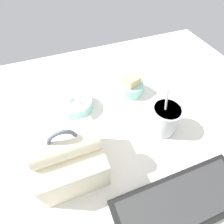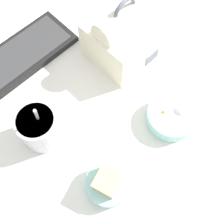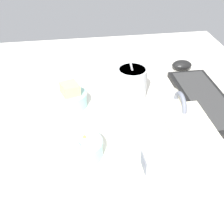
{
  "view_description": "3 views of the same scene",
  "coord_description": "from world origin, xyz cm",
  "px_view_note": "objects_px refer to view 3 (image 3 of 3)",
  "views": [
    {
      "loc": [
        13.49,
        32.12,
        54.05
      ],
      "look_at": [
        -0.11,
        -4.11,
        7.0
      ],
      "focal_mm": 28.0,
      "sensor_mm": 36.0,
      "label": 1
    },
    {
      "loc": [
        -19.91,
        -24.29,
        70.12
      ],
      "look_at": [
        -0.11,
        -4.11,
        7.0
      ],
      "focal_mm": 45.0,
      "sensor_mm": 36.0,
      "label": 2
    },
    {
      "loc": [
        72.8,
        -15.38,
        58.95
      ],
      "look_at": [
        -0.11,
        -4.11,
        7.0
      ],
      "focal_mm": 50.0,
      "sensor_mm": 36.0,
      "label": 3
    }
  ],
  "objects_px": {
    "lunch_bag": "(175,138)",
    "bento_bowl_sandwich": "(71,98)",
    "keyboard": "(205,99)",
    "bento_bowl_snacks": "(79,148)",
    "computer_mouse": "(182,65)",
    "soup_cup": "(132,82)"
  },
  "relations": [
    {
      "from": "soup_cup",
      "to": "keyboard",
      "type": "bearing_deg",
      "value": 72.6
    },
    {
      "from": "bento_bowl_snacks",
      "to": "keyboard",
      "type": "bearing_deg",
      "value": 113.82
    },
    {
      "from": "keyboard",
      "to": "soup_cup",
      "type": "xyz_separation_m",
      "value": [
        -0.07,
        -0.23,
        0.04
      ]
    },
    {
      "from": "bento_bowl_snacks",
      "to": "soup_cup",
      "type": "bearing_deg",
      "value": 143.22
    },
    {
      "from": "lunch_bag",
      "to": "bento_bowl_sandwich",
      "type": "height_order",
      "value": "lunch_bag"
    },
    {
      "from": "lunch_bag",
      "to": "soup_cup",
      "type": "xyz_separation_m",
      "value": [
        -0.32,
        -0.04,
        -0.02
      ]
    },
    {
      "from": "bento_bowl_snacks",
      "to": "computer_mouse",
      "type": "height_order",
      "value": "bento_bowl_snacks"
    },
    {
      "from": "keyboard",
      "to": "computer_mouse",
      "type": "height_order",
      "value": "computer_mouse"
    },
    {
      "from": "lunch_bag",
      "to": "bento_bowl_snacks",
      "type": "xyz_separation_m",
      "value": [
        -0.06,
        -0.24,
        -0.05
      ]
    },
    {
      "from": "lunch_bag",
      "to": "soup_cup",
      "type": "relative_size",
      "value": 1.19
    },
    {
      "from": "bento_bowl_sandwich",
      "to": "keyboard",
      "type": "bearing_deg",
      "value": 84.06
    },
    {
      "from": "keyboard",
      "to": "bento_bowl_sandwich",
      "type": "xyz_separation_m",
      "value": [
        -0.05,
        -0.44,
        0.02
      ]
    },
    {
      "from": "bento_bowl_sandwich",
      "to": "bento_bowl_snacks",
      "type": "distance_m",
      "value": 0.24
    },
    {
      "from": "bento_bowl_snacks",
      "to": "bento_bowl_sandwich",
      "type": "bearing_deg",
      "value": -177.75
    },
    {
      "from": "keyboard",
      "to": "computer_mouse",
      "type": "bearing_deg",
      "value": 179.73
    },
    {
      "from": "lunch_bag",
      "to": "bento_bowl_sandwich",
      "type": "relative_size",
      "value": 2.0
    },
    {
      "from": "bento_bowl_sandwich",
      "to": "computer_mouse",
      "type": "relative_size",
      "value": 1.32
    },
    {
      "from": "lunch_bag",
      "to": "soup_cup",
      "type": "bearing_deg",
      "value": -173.05
    },
    {
      "from": "lunch_bag",
      "to": "computer_mouse",
      "type": "xyz_separation_m",
      "value": [
        -0.49,
        0.19,
        -0.06
      ]
    },
    {
      "from": "keyboard",
      "to": "bento_bowl_sandwich",
      "type": "distance_m",
      "value": 0.44
    },
    {
      "from": "soup_cup",
      "to": "computer_mouse",
      "type": "bearing_deg",
      "value": 124.75
    },
    {
      "from": "lunch_bag",
      "to": "bento_bowl_sandwich",
      "type": "xyz_separation_m",
      "value": [
        -0.3,
        -0.25,
        -0.05
      ]
    }
  ]
}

